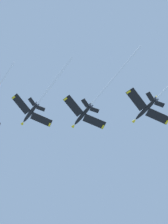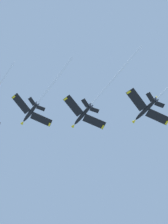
# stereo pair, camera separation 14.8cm
# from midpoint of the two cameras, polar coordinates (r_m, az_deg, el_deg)

# --- Properties ---
(jet_second) EXTENTS (31.76, 24.50, 16.40)m
(jet_second) POSITION_cam_midpoint_polar(r_m,az_deg,el_deg) (139.17, -7.59, 1.77)
(jet_second) COLOR black
(jet_third) EXTENTS (35.88, 26.28, 17.51)m
(jet_third) POSITION_cam_midpoint_polar(r_m,az_deg,el_deg) (132.27, 1.27, 1.23)
(jet_third) COLOR black
(jet_fourth) EXTENTS (32.65, 24.88, 15.98)m
(jet_fourth) POSITION_cam_midpoint_polar(r_m,az_deg,el_deg) (128.26, 11.81, 1.84)
(jet_fourth) COLOR black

